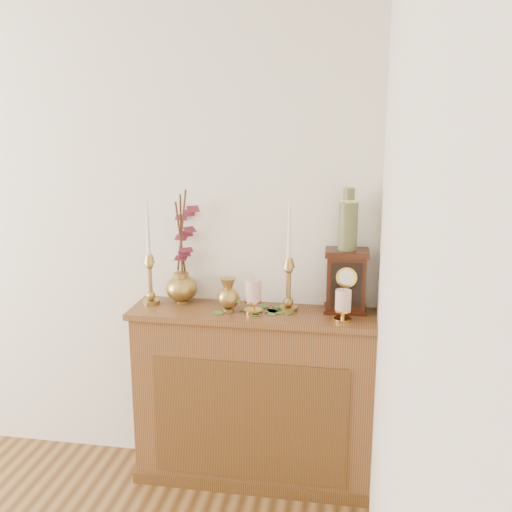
% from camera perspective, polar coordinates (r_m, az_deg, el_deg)
% --- Properties ---
extents(console_shelf, '(1.24, 0.34, 0.93)m').
position_cam_1_polar(console_shelf, '(3.17, -0.18, -13.72)').
color(console_shelf, brown).
rests_on(console_shelf, ground).
extents(candlestick_left, '(0.09, 0.09, 0.53)m').
position_cam_1_polar(candlestick_left, '(3.08, -10.09, -1.42)').
color(candlestick_left, '#B08C46').
rests_on(candlestick_left, console_shelf).
extents(candlestick_center, '(0.09, 0.09, 0.55)m').
position_cam_1_polar(candlestick_center, '(2.92, 3.13, -1.90)').
color(candlestick_center, '#B08C46').
rests_on(candlestick_center, console_shelf).
extents(bud_vase, '(0.11, 0.11, 0.17)m').
position_cam_1_polar(bud_vase, '(2.94, -2.66, -3.77)').
color(bud_vase, '#B08C46').
rests_on(bud_vase, console_shelf).
extents(ginger_jar, '(0.23, 0.26, 0.59)m').
position_cam_1_polar(ginger_jar, '(3.09, -6.78, 0.52)').
color(ginger_jar, '#B08C46').
rests_on(ginger_jar, console_shelf).
extents(pillar_candle_left, '(0.09, 0.09, 0.18)m').
position_cam_1_polar(pillar_candle_left, '(2.92, -0.27, -3.68)').
color(pillar_candle_left, gold).
rests_on(pillar_candle_left, console_shelf).
extents(pillar_candle_right, '(0.08, 0.08, 0.16)m').
position_cam_1_polar(pillar_candle_right, '(2.84, 8.29, -4.54)').
color(pillar_candle_right, gold).
rests_on(pillar_candle_right, console_shelf).
extents(ivy_garland, '(0.43, 0.19, 0.08)m').
position_cam_1_polar(ivy_garland, '(2.96, -0.05, -5.08)').
color(ivy_garland, '#406E29').
rests_on(ivy_garland, console_shelf).
extents(mantel_clock, '(0.21, 0.15, 0.31)m').
position_cam_1_polar(mantel_clock, '(2.95, 8.56, -2.41)').
color(mantel_clock, '#36160A').
rests_on(mantel_clock, console_shelf).
extents(ceramic_vase, '(0.09, 0.09, 0.30)m').
position_cam_1_polar(ceramic_vase, '(2.89, 8.77, 3.18)').
color(ceramic_vase, '#183127').
rests_on(ceramic_vase, mantel_clock).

